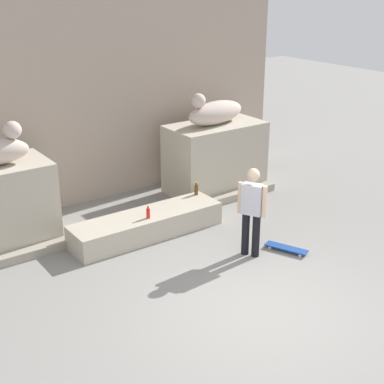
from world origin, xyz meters
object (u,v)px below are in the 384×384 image
(bottle_red, at_px, (148,213))
(statue_reclining_right, at_px, (215,112))
(skater, at_px, (252,208))
(bottle_brown, at_px, (196,189))
(skateboard, at_px, (286,248))

(bottle_red, bearing_deg, statue_reclining_right, 27.65)
(skater, height_order, bottle_red, skater)
(bottle_brown, bearing_deg, bottle_red, -162.87)
(skater, xyz_separation_m, bottle_brown, (0.27, 2.05, -0.35))
(statue_reclining_right, distance_m, skateboard, 3.82)
(bottle_red, bearing_deg, skateboard, -45.99)
(bottle_brown, bearing_deg, skateboard, -80.94)
(skater, xyz_separation_m, bottle_red, (-1.18, 1.60, -0.36))
(statue_reclining_right, distance_m, bottle_brown, 1.99)
(statue_reclining_right, xyz_separation_m, skater, (-1.45, -2.98, -0.96))
(skateboard, xyz_separation_m, bottle_brown, (-0.37, 2.33, 0.51))
(bottle_red, xyz_separation_m, bottle_brown, (1.45, 0.45, 0.01))
(statue_reclining_right, relative_size, bottle_brown, 5.83)
(skateboard, relative_size, bottle_brown, 2.85)
(bottle_brown, bearing_deg, skater, -97.45)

